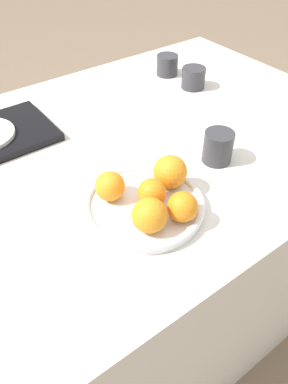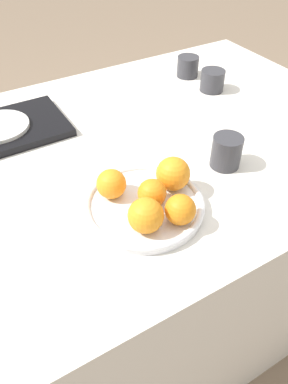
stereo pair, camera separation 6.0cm
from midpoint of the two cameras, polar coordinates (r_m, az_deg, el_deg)
name	(u,v)px [view 1 (the left image)]	position (r m, az deg, el deg)	size (l,w,h in m)	color
ground_plane	(141,293)	(1.55, -1.54, -15.12)	(12.00, 12.00, 0.00)	#7A6651
table	(141,230)	(1.26, -1.84, -5.92)	(1.30, 0.93, 0.74)	silver
fruit_platter	(144,205)	(0.79, -2.15, -2.07)	(0.26, 0.26, 0.03)	silver
orange_0	(152,193)	(0.77, -0.99, -0.17)	(0.06, 0.06, 0.06)	orange
orange_1	(110,186)	(0.79, -7.37, 0.81)	(0.06, 0.06, 0.06)	orange
orange_2	(150,215)	(0.71, -1.54, -3.65)	(0.07, 0.07, 0.07)	orange
orange_3	(183,207)	(0.74, 3.60, -2.36)	(0.06, 0.06, 0.06)	orange
orange_4	(170,172)	(0.81, 1.90, 3.01)	(0.07, 0.07, 0.07)	orange
cup_0	(193,78)	(1.27, 6.14, 16.89)	(0.08, 0.08, 0.07)	#333338
cup_1	(167,65)	(1.35, 2.23, 18.74)	(0.07, 0.07, 0.07)	#333338
cup_2	(218,147)	(0.92, 9.40, 6.74)	(0.07, 0.07, 0.08)	#333338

